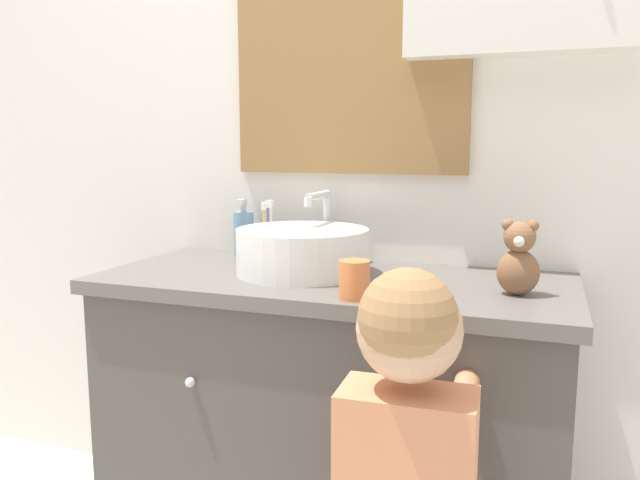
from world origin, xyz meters
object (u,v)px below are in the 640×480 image
at_px(teddy_bear, 519,259).
at_px(drinking_cup, 354,280).
at_px(sink_basin, 303,250).
at_px(toothbrush_holder, 268,241).
at_px(soap_dispenser, 244,233).

xyz_separation_m(teddy_bear, drinking_cup, (-0.33, -0.16, -0.04)).
xyz_separation_m(sink_basin, teddy_bear, (0.53, -0.06, 0.02)).
height_order(toothbrush_holder, teddy_bear, toothbrush_holder).
distance_m(teddy_bear, drinking_cup, 0.37).
relative_size(toothbrush_holder, teddy_bear, 1.02).
bearing_deg(toothbrush_holder, teddy_bear, -17.13).
bearing_deg(drinking_cup, toothbrush_holder, 135.11).
relative_size(teddy_bear, drinking_cup, 2.01).
bearing_deg(toothbrush_holder, soap_dispenser, 166.68).
bearing_deg(sink_basin, toothbrush_holder, 138.08).
bearing_deg(soap_dispenser, toothbrush_holder, -13.32).
distance_m(toothbrush_holder, teddy_bear, 0.74).
bearing_deg(soap_dispenser, sink_basin, -33.96).
distance_m(sink_basin, soap_dispenser, 0.31).
distance_m(soap_dispenser, teddy_bear, 0.83).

